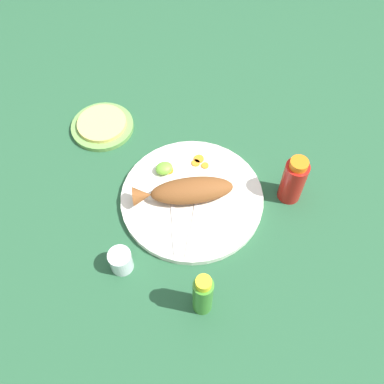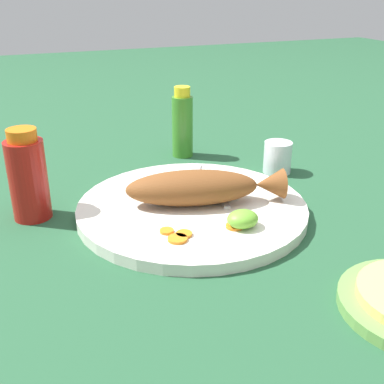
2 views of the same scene
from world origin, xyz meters
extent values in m
plane|color=#235133|center=(0.00, 0.00, 0.00)|extent=(4.00, 4.00, 0.00)
cylinder|color=white|center=(0.00, 0.00, 0.01)|extent=(0.37, 0.37, 0.02)
ellipsoid|color=brown|center=(0.00, 0.00, 0.05)|extent=(0.22, 0.13, 0.05)
cone|color=brown|center=(-0.12, 0.03, 0.05)|extent=(0.06, 0.06, 0.05)
cube|color=silver|center=(-0.01, -0.05, 0.02)|extent=(0.07, 0.10, 0.00)
cube|color=silver|center=(-0.06, -0.13, 0.02)|extent=(0.05, 0.07, 0.00)
cube|color=silver|center=(-0.06, -0.02, 0.02)|extent=(0.04, 0.11, 0.00)
cube|color=silver|center=(-0.09, -0.11, 0.02)|extent=(0.04, 0.07, 0.00)
cylinder|color=orange|center=(0.05, 0.09, 0.02)|extent=(0.02, 0.02, 0.00)
cylinder|color=orange|center=(0.07, 0.08, 0.02)|extent=(0.02, 0.02, 0.00)
cylinder|color=orange|center=(0.06, 0.10, 0.02)|extent=(0.03, 0.03, 0.00)
cylinder|color=orange|center=(-0.03, 0.10, 0.02)|extent=(0.03, 0.03, 0.00)
ellipsoid|color=#6BB233|center=(-0.04, 0.10, 0.03)|extent=(0.05, 0.04, 0.03)
cylinder|color=#B21914|center=(0.24, -0.08, 0.06)|extent=(0.06, 0.06, 0.13)
cylinder|color=orange|center=(0.24, -0.08, 0.14)|extent=(0.04, 0.04, 0.02)
cylinder|color=#3D8428|center=(-0.09, -0.27, 0.06)|extent=(0.04, 0.04, 0.13)
cylinder|color=yellow|center=(-0.09, -0.27, 0.14)|extent=(0.03, 0.03, 0.02)
cylinder|color=silver|center=(-0.22, -0.11, 0.03)|extent=(0.05, 0.05, 0.06)
cylinder|color=white|center=(-0.22, -0.11, 0.01)|extent=(0.04, 0.04, 0.03)
cylinder|color=#6B9E4C|center=(-0.15, 0.33, 0.01)|extent=(0.18, 0.18, 0.01)
cylinder|color=#E0C666|center=(-0.15, 0.33, 0.02)|extent=(0.14, 0.14, 0.01)
camera|label=1|loc=(-0.23, -0.55, 0.95)|focal=40.00mm
camera|label=2|loc=(0.26, 0.65, 0.35)|focal=45.00mm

